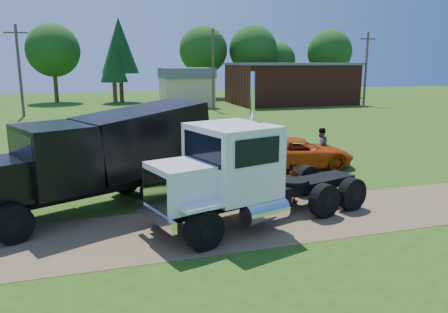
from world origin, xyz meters
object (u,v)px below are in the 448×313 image
object	(u,v)px
white_semi_tractor	(235,175)
spectator_a	(294,184)
black_dump_truck	(106,153)
orange_pickup	(300,153)

from	to	relation	value
white_semi_tractor	spectator_a	world-z (taller)	white_semi_tractor
white_semi_tractor	black_dump_truck	bearing A→B (deg)	125.48
black_dump_truck	orange_pickup	world-z (taller)	black_dump_truck
orange_pickup	white_semi_tractor	bearing A→B (deg)	147.86
black_dump_truck	orange_pickup	size ratio (longest dim) A/B	1.60
orange_pickup	spectator_a	size ratio (longest dim) A/B	3.29
white_semi_tractor	black_dump_truck	distance (m)	5.08
orange_pickup	spectator_a	bearing A→B (deg)	159.53
white_semi_tractor	spectator_a	size ratio (longest dim) A/B	5.10
black_dump_truck	spectator_a	bearing A→B (deg)	-39.32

